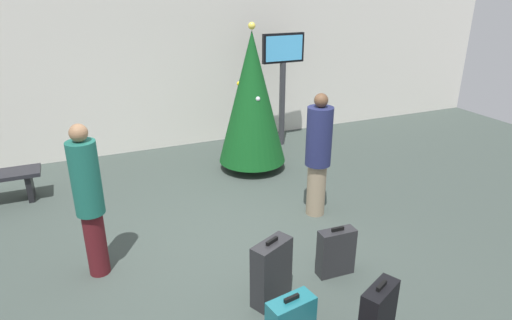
{
  "coord_description": "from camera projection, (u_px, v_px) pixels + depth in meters",
  "views": [
    {
      "loc": [
        -1.5,
        -4.49,
        3.07
      ],
      "look_at": [
        0.62,
        0.46,
        0.9
      ],
      "focal_mm": 30.56,
      "sensor_mm": 36.0,
      "label": 1
    }
  ],
  "objects": [
    {
      "name": "ground_plane",
      "position": [
        225.0,
        245.0,
        5.52
      ],
      "size": [
        16.0,
        16.0,
        0.0
      ],
      "primitive_type": "plane",
      "color": "#38423D"
    },
    {
      "name": "suitcase_4",
      "position": [
        271.0,
        272.0,
        4.43
      ],
      "size": [
        0.49,
        0.36,
        0.74
      ],
      "color": "#232326",
      "rests_on": "ground_plane"
    },
    {
      "name": "traveller_1",
      "position": [
        318.0,
        153.0,
        5.96
      ],
      "size": [
        0.46,
        0.46,
        1.76
      ],
      "color": "gray",
      "rests_on": "ground_plane"
    },
    {
      "name": "traveller_0",
      "position": [
        89.0,
        198.0,
        4.66
      ],
      "size": [
        0.42,
        0.42,
        1.78
      ],
      "color": "#4C1419",
      "rests_on": "ground_plane"
    },
    {
      "name": "suitcase_3",
      "position": [
        336.0,
        252.0,
        4.89
      ],
      "size": [
        0.43,
        0.18,
        0.6
      ],
      "color": "#232326",
      "rests_on": "ground_plane"
    },
    {
      "name": "back_wall",
      "position": [
        154.0,
        68.0,
        8.33
      ],
      "size": [
        16.0,
        0.2,
        3.18
      ],
      "primitive_type": "cube",
      "color": "beige",
      "rests_on": "ground_plane"
    },
    {
      "name": "holiday_tree",
      "position": [
        252.0,
        98.0,
        7.38
      ],
      "size": [
        1.17,
        1.17,
        2.53
      ],
      "color": "#4C3319",
      "rests_on": "ground_plane"
    },
    {
      "name": "flight_info_kiosk",
      "position": [
        283.0,
        69.0,
        8.48
      ],
      "size": [
        0.87,
        0.13,
        2.23
      ],
      "color": "#333338",
      "rests_on": "ground_plane"
    },
    {
      "name": "suitcase_1",
      "position": [
        377.0,
        319.0,
        3.83
      ],
      "size": [
        0.45,
        0.33,
        0.72
      ],
      "color": "black",
      "rests_on": "ground_plane"
    }
  ]
}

